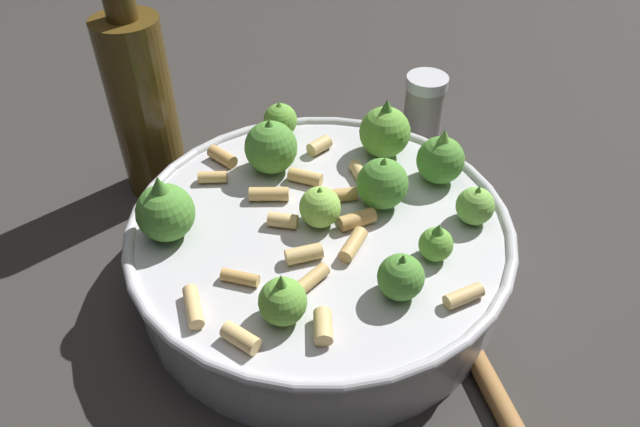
% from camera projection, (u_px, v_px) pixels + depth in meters
% --- Properties ---
extents(ground_plane, '(2.40, 2.40, 0.00)m').
position_uv_depth(ground_plane, '(320.00, 275.00, 0.53)').
color(ground_plane, '#2D2B28').
extents(cooking_pan, '(0.32, 0.32, 0.12)m').
position_uv_depth(cooking_pan, '(321.00, 240.00, 0.50)').
color(cooking_pan, '#B7B7BC').
rests_on(cooking_pan, ground).
extents(pepper_shaker, '(0.04, 0.04, 0.10)m').
position_uv_depth(pepper_shaker, '(422.00, 120.00, 0.62)').
color(pepper_shaker, gray).
rests_on(pepper_shaker, ground).
extents(olive_oil_bottle, '(0.06, 0.06, 0.23)m').
position_uv_depth(olive_oil_bottle, '(142.00, 103.00, 0.56)').
color(olive_oil_bottle, '#4C3814').
rests_on(olive_oil_bottle, ground).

